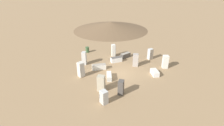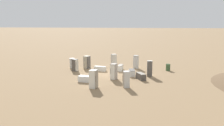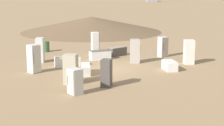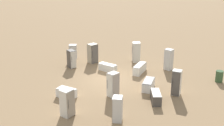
% 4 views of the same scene
% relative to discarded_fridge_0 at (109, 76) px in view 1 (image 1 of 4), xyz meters
% --- Properties ---
extents(ground_plane, '(1000.00, 1000.00, 0.00)m').
position_rel_discarded_fridge_0_xyz_m(ground_plane, '(1.58, 1.09, -0.33)').
color(ground_plane, '#937551').
extents(dirt_mound, '(17.69, 17.69, 1.90)m').
position_rel_discarded_fridge_0_xyz_m(dirt_mound, '(1.70, 22.59, 0.62)').
color(dirt_mound, brown).
rests_on(dirt_mound, ground_plane).
extents(discarded_fridge_0, '(0.60, 1.65, 0.65)m').
position_rel_discarded_fridge_0_xyz_m(discarded_fridge_0, '(0.00, 0.00, 0.00)').
color(discarded_fridge_0, silver).
rests_on(discarded_fridge_0, ground_plane).
extents(discarded_fridge_1, '(1.94, 0.87, 0.76)m').
position_rel_discarded_fridge_0_xyz_m(discarded_fridge_1, '(-1.23, 2.53, 0.05)').
color(discarded_fridge_1, silver).
rests_on(discarded_fridge_1, ground_plane).
extents(discarded_fridge_2, '(0.84, 0.72, 1.83)m').
position_rel_discarded_fridge_0_xyz_m(discarded_fridge_2, '(3.90, 3.21, 0.59)').
color(discarded_fridge_2, '#A89E93').
rests_on(discarded_fridge_2, ground_plane).
extents(discarded_fridge_3, '(1.78, 1.16, 0.74)m').
position_rel_discarded_fridge_0_xyz_m(discarded_fridge_3, '(1.35, 4.76, 0.04)').
color(discarded_fridge_3, white).
rests_on(discarded_fridge_3, ground_plane).
extents(discarded_fridge_4, '(0.86, 1.46, 0.67)m').
position_rel_discarded_fridge_0_xyz_m(discarded_fridge_4, '(5.91, 0.50, 0.01)').
color(discarded_fridge_4, white).
rests_on(discarded_fridge_4, ground_plane).
extents(discarded_fridge_5, '(1.66, 1.41, 0.74)m').
position_rel_discarded_fridge_0_xyz_m(discarded_fridge_5, '(2.95, 6.19, 0.04)').
color(discarded_fridge_5, '#4C4742').
rests_on(discarded_fridge_5, ground_plane).
extents(discarded_fridge_6, '(0.77, 0.90, 1.63)m').
position_rel_discarded_fridge_0_xyz_m(discarded_fridge_6, '(1.09, -3.22, 0.49)').
color(discarded_fridge_6, '#4C4742').
rests_on(discarded_fridge_6, ground_plane).
extents(discarded_fridge_7, '(0.95, 0.91, 1.83)m').
position_rel_discarded_fridge_0_xyz_m(discarded_fridge_7, '(-1.00, -2.42, 0.59)').
color(discarded_fridge_7, '#B2A88E').
rests_on(discarded_fridge_7, ground_plane).
extents(discarded_fridge_8, '(0.68, 0.72, 1.91)m').
position_rel_discarded_fridge_0_xyz_m(discarded_fridge_8, '(-3.33, 4.27, 0.63)').
color(discarded_fridge_8, silver).
rests_on(discarded_fridge_8, ground_plane).
extents(discarded_fridge_9, '(0.98, 0.98, 1.92)m').
position_rel_discarded_fridge_0_xyz_m(discarded_fridge_9, '(-3.48, 0.86, 0.64)').
color(discarded_fridge_9, beige).
rests_on(discarded_fridge_9, ground_plane).
extents(discarded_fridge_10, '(0.75, 0.73, 1.83)m').
position_rel_discarded_fridge_0_xyz_m(discarded_fridge_10, '(7.88, 2.38, 0.59)').
color(discarded_fridge_10, silver).
rests_on(discarded_fridge_10, ground_plane).
extents(discarded_fridge_11, '(0.69, 0.71, 1.93)m').
position_rel_discarded_fridge_0_xyz_m(discarded_fridge_11, '(1.11, 6.90, 0.64)').
color(discarded_fridge_11, silver).
rests_on(discarded_fridge_11, ground_plane).
extents(discarded_fridge_12, '(0.87, 0.83, 1.65)m').
position_rel_discarded_fridge_0_xyz_m(discarded_fridge_12, '(6.63, 5.38, 0.50)').
color(discarded_fridge_12, silver).
rests_on(discarded_fridge_12, ground_plane).
extents(discarded_fridge_13, '(0.90, 0.93, 1.44)m').
position_rel_discarded_fridge_0_xyz_m(discarded_fridge_13, '(-0.79, -4.67, 0.39)').
color(discarded_fridge_13, silver).
rests_on(discarded_fridge_13, ground_plane).
extents(rusty_barrel, '(0.59, 0.59, 0.93)m').
position_rel_discarded_fridge_0_xyz_m(rusty_barrel, '(-3.15, 8.81, 0.14)').
color(rusty_barrel, '#385633').
rests_on(rusty_barrel, ground_plane).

